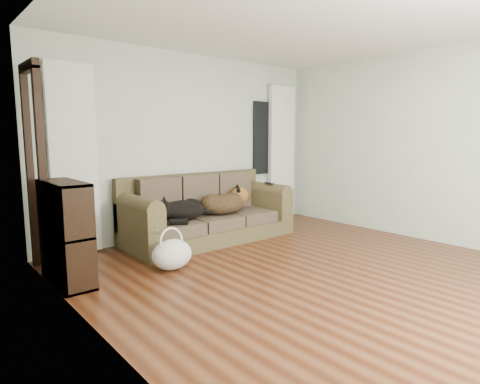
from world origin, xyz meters
TOP-DOWN VIEW (x-y plane):
  - floor at (0.00, 0.00)m, footprint 5.00×5.00m
  - ceiling at (0.00, 0.00)m, footprint 5.00×5.00m
  - wall_back at (0.00, 2.50)m, footprint 4.50×0.04m
  - wall_left at (-2.25, 0.00)m, footprint 0.04×5.00m
  - wall_right at (2.25, 0.00)m, footprint 0.04×5.00m
  - curtain_left at (-1.70, 2.42)m, footprint 0.55×0.08m
  - curtain_right at (1.80, 2.42)m, footprint 0.55×0.08m
  - window_pane at (1.45, 2.47)m, footprint 0.50×0.03m
  - door_casing at (-2.20, 2.05)m, footprint 0.07×0.60m
  - sofa at (-0.05, 1.97)m, footprint 2.36×1.02m
  - dog_black_lab at (-0.57, 1.92)m, footprint 0.67×0.50m
  - dog_shepherd at (0.17, 1.94)m, footprint 0.80×0.64m
  - tv_remote at (0.95, 1.83)m, footprint 0.07×0.17m
  - tote_bag at (-1.11, 1.21)m, footprint 0.51×0.43m
  - bookshelf at (-2.09, 1.53)m, footprint 0.31×0.81m

SIDE VIEW (x-z plane):
  - floor at x=0.00m, z-range 0.00..0.00m
  - tote_bag at x=-1.11m, z-range 0.00..0.32m
  - sofa at x=-0.05m, z-range -0.03..0.93m
  - dog_black_lab at x=-0.57m, z-range 0.35..0.61m
  - dog_shepherd at x=0.17m, z-range 0.33..0.65m
  - bookshelf at x=-2.09m, z-range 0.00..1.00m
  - tv_remote at x=0.95m, z-range 0.72..0.74m
  - door_casing at x=-2.20m, z-range 0.00..2.10m
  - curtain_left at x=-1.70m, z-range 0.02..2.27m
  - curtain_right at x=1.80m, z-range 0.02..2.27m
  - wall_back at x=0.00m, z-range 0.00..2.60m
  - wall_left at x=-2.25m, z-range 0.00..2.60m
  - wall_right at x=2.25m, z-range 0.00..2.60m
  - window_pane at x=1.45m, z-range 0.80..2.00m
  - ceiling at x=0.00m, z-range 2.60..2.60m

